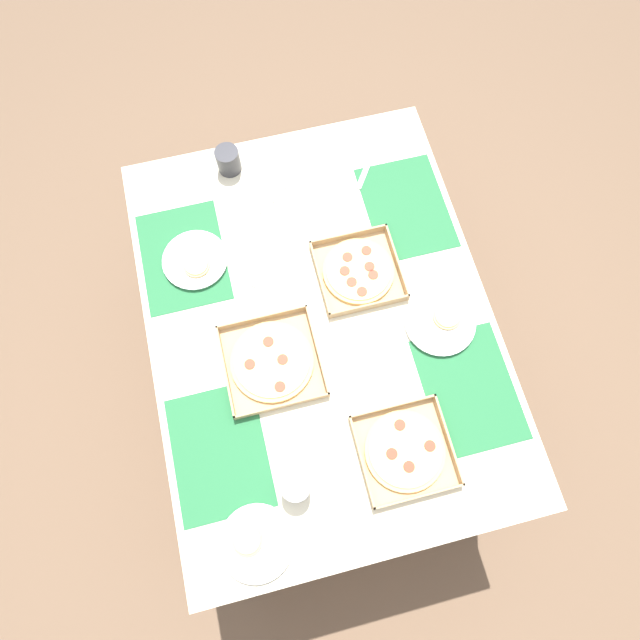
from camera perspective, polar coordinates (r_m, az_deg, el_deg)
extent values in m
plane|color=brown|center=(2.37, 0.00, -5.99)|extent=(6.00, 6.00, 0.00)
cylinder|color=#3F3328|center=(2.28, -15.42, 8.73)|extent=(0.07, 0.07, 0.72)
cylinder|color=#3F3328|center=(1.97, -9.34, -24.39)|extent=(0.07, 0.07, 0.72)
cylinder|color=#3F3328|center=(2.33, 7.39, 13.83)|extent=(0.07, 0.07, 0.72)
cylinder|color=#3F3328|center=(2.03, 18.00, -17.26)|extent=(0.07, 0.07, 0.72)
cube|color=beige|center=(1.65, 0.00, -0.17)|extent=(1.39, 1.04, 0.03)
cube|color=#236638|center=(1.78, -14.26, 6.51)|extent=(0.36, 0.26, 0.00)
cube|color=#236638|center=(1.58, -10.59, -13.56)|extent=(0.36, 0.26, 0.00)
cube|color=#236638|center=(1.83, 9.08, 11.71)|extent=(0.36, 0.26, 0.00)
cube|color=#236638|center=(1.64, 15.47, -7.03)|extent=(0.36, 0.26, 0.00)
cube|color=tan|center=(1.70, 4.06, 5.05)|extent=(0.25, 0.25, 0.01)
cube|color=tan|center=(1.73, 3.00, 8.93)|extent=(0.01, 0.25, 0.03)
cube|color=tan|center=(1.64, 5.25, 1.46)|extent=(0.01, 0.25, 0.03)
cube|color=tan|center=(1.67, -0.02, 4.37)|extent=(0.25, 0.01, 0.03)
cube|color=tan|center=(1.71, 8.13, 6.18)|extent=(0.25, 0.01, 0.03)
cylinder|color=#E0B76B|center=(1.69, 4.08, 5.17)|extent=(0.22, 0.22, 0.01)
cylinder|color=#EFD67F|center=(1.68, 4.10, 5.28)|extent=(0.20, 0.20, 0.00)
cylinder|color=red|center=(1.65, 4.46, 3.02)|extent=(0.03, 0.03, 0.00)
cylinder|color=red|center=(1.68, 5.65, 4.79)|extent=(0.03, 0.03, 0.00)
cylinder|color=red|center=(1.69, 5.26, 5.66)|extent=(0.03, 0.03, 0.00)
cylinder|color=red|center=(1.71, 4.93, 7.34)|extent=(0.03, 0.03, 0.00)
cylinder|color=red|center=(1.70, 2.92, 6.67)|extent=(0.03, 0.03, 0.00)
cylinder|color=red|center=(1.68, 2.63, 5.22)|extent=(0.03, 0.03, 0.00)
cylinder|color=red|center=(1.66, 3.37, 4.04)|extent=(0.03, 0.03, 0.00)
cube|color=tan|center=(1.57, 8.91, -13.53)|extent=(0.26, 0.26, 0.01)
cube|color=tan|center=(1.57, 7.66, -9.08)|extent=(0.01, 0.26, 0.03)
cube|color=tan|center=(1.55, 10.42, -17.89)|extent=(0.01, 0.26, 0.03)
cube|color=tan|center=(1.54, 4.44, -14.72)|extent=(0.26, 0.01, 0.03)
cube|color=tan|center=(1.58, 13.41, -12.17)|extent=(0.26, 0.01, 0.03)
cylinder|color=#E0B76B|center=(1.56, 8.96, -13.50)|extent=(0.23, 0.23, 0.01)
cylinder|color=#EFD67F|center=(1.56, 9.00, -13.47)|extent=(0.20, 0.20, 0.00)
cylinder|color=red|center=(1.55, 9.40, -15.07)|extent=(0.03, 0.03, 0.00)
cylinder|color=red|center=(1.57, 11.55, -12.92)|extent=(0.03, 0.03, 0.00)
cylinder|color=red|center=(1.56, 8.44, -10.92)|extent=(0.03, 0.03, 0.00)
cylinder|color=red|center=(1.55, 7.61, -13.85)|extent=(0.03, 0.03, 0.00)
cube|color=tan|center=(1.60, -5.06, -4.47)|extent=(0.28, 0.28, 0.01)
cube|color=tan|center=(1.63, -6.15, 0.24)|extent=(0.01, 0.28, 0.03)
cube|color=tan|center=(1.56, -4.02, -9.06)|extent=(0.01, 0.28, 0.03)
cube|color=tan|center=(1.60, -9.94, -5.42)|extent=(0.28, 0.01, 0.03)
cube|color=tan|center=(1.59, -0.29, -3.15)|extent=(0.28, 0.01, 0.03)
cylinder|color=#E0B76B|center=(1.60, -5.09, -4.39)|extent=(0.25, 0.25, 0.01)
cylinder|color=#EFD67F|center=(1.59, -5.12, -4.31)|extent=(0.22, 0.22, 0.00)
cylinder|color=red|center=(1.57, -4.26, -7.04)|extent=(0.03, 0.03, 0.00)
cylinder|color=red|center=(1.58, -3.98, -4.19)|extent=(0.03, 0.03, 0.00)
cylinder|color=red|center=(1.60, -5.50, -2.29)|extent=(0.03, 0.03, 0.00)
cylinder|color=red|center=(1.59, -7.44, -4.66)|extent=(0.03, 0.03, 0.00)
cylinder|color=white|center=(1.67, 12.53, -0.29)|extent=(0.21, 0.21, 0.01)
cylinder|color=white|center=(1.66, 12.59, -0.20)|extent=(0.21, 0.21, 0.01)
cylinder|color=#E0B76B|center=(1.67, 13.28, 0.39)|extent=(0.09, 0.09, 0.01)
cylinder|color=#EFD67F|center=(1.66, 13.33, 0.46)|extent=(0.07, 0.07, 0.00)
cylinder|color=white|center=(1.56, -6.71, -22.37)|extent=(0.19, 0.19, 0.01)
cylinder|color=white|center=(1.55, -6.74, -22.39)|extent=(0.20, 0.20, 0.01)
cylinder|color=#E0B76B|center=(1.54, -7.67, -22.09)|extent=(0.08, 0.08, 0.01)
cylinder|color=#EFD67F|center=(1.54, -7.71, -22.10)|extent=(0.07, 0.07, 0.00)
cylinder|color=white|center=(1.75, -13.04, 6.13)|extent=(0.20, 0.20, 0.01)
cylinder|color=white|center=(1.75, -13.09, 6.24)|extent=(0.21, 0.21, 0.01)
cylinder|color=#E0B76B|center=(1.73, -12.92, 5.65)|extent=(0.08, 0.08, 0.01)
cylinder|color=#EFD67F|center=(1.72, -12.96, 5.74)|extent=(0.07, 0.07, 0.00)
cylinder|color=silver|center=(1.51, -2.55, -17.25)|extent=(0.08, 0.08, 0.09)
cylinder|color=#333338|center=(1.88, -9.68, 16.32)|extent=(0.08, 0.08, 0.09)
cube|color=#B7B7BC|center=(1.90, 5.14, 16.16)|extent=(0.18, 0.13, 0.00)
cube|color=#B7B7BC|center=(1.72, -5.08, 6.27)|extent=(0.15, 0.17, 0.00)
cube|color=#B7B7BC|center=(1.84, -4.23, 13.50)|extent=(0.15, 0.17, 0.00)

